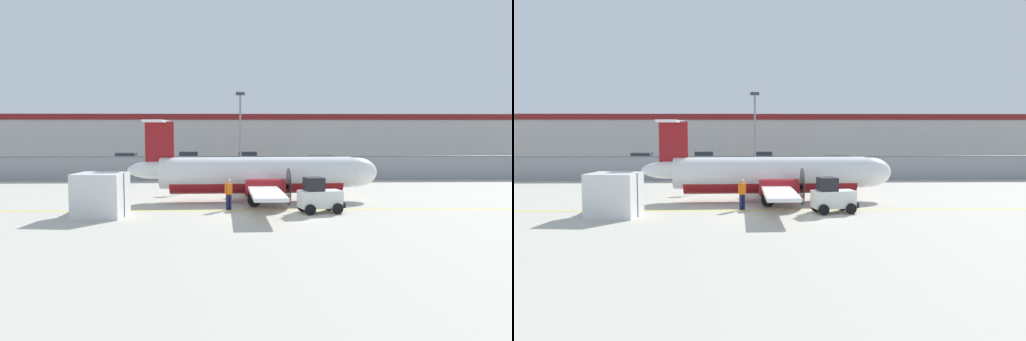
% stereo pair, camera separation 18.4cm
% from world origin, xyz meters
% --- Properties ---
extents(ground_plane, '(140.00, 140.00, 0.01)m').
position_xyz_m(ground_plane, '(0.00, 2.00, 0.00)').
color(ground_plane, '#B7B2A3').
extents(perimeter_fence, '(98.00, 0.10, 2.10)m').
position_xyz_m(perimeter_fence, '(0.00, 18.00, 1.12)').
color(perimeter_fence, gray).
rests_on(perimeter_fence, ground).
extents(parking_lot_strip, '(98.00, 17.00, 0.12)m').
position_xyz_m(parking_lot_strip, '(0.00, 29.50, 0.06)').
color(parking_lot_strip, '#38383A').
rests_on(parking_lot_strip, ground).
extents(background_building, '(91.00, 8.10, 6.50)m').
position_xyz_m(background_building, '(0.00, 47.99, 3.26)').
color(background_building, beige).
rests_on(background_building, ground).
extents(commuter_airplane, '(15.23, 16.05, 4.92)m').
position_xyz_m(commuter_airplane, '(0.01, 5.45, 1.60)').
color(commuter_airplane, white).
rests_on(commuter_airplane, ground).
extents(baggage_tug, '(2.51, 1.78, 1.88)m').
position_xyz_m(baggage_tug, '(2.87, 1.09, 0.86)').
color(baggage_tug, silver).
rests_on(baggage_tug, ground).
extents(ground_crew_worker, '(0.48, 0.48, 1.70)m').
position_xyz_m(ground_crew_worker, '(-1.89, 2.19, 0.95)').
color(ground_crew_worker, '#191E4C').
rests_on(ground_crew_worker, ground).
extents(cargo_container, '(2.60, 2.25, 2.20)m').
position_xyz_m(cargo_container, '(-8.26, 0.27, 1.10)').
color(cargo_container, silver).
rests_on(cargo_container, ground).
extents(traffic_cone_near_left, '(0.36, 0.36, 0.64)m').
position_xyz_m(traffic_cone_near_left, '(3.45, 5.88, 0.31)').
color(traffic_cone_near_left, orange).
rests_on(traffic_cone_near_left, ground).
extents(traffic_cone_near_right, '(0.36, 0.36, 0.64)m').
position_xyz_m(traffic_cone_near_right, '(-0.40, 7.50, 0.31)').
color(traffic_cone_near_right, orange).
rests_on(traffic_cone_near_right, ground).
extents(parked_car_0, '(4.25, 2.10, 1.58)m').
position_xyz_m(parked_car_0, '(-14.37, 32.58, 0.89)').
color(parked_car_0, silver).
rests_on(parked_car_0, parking_lot_strip).
extents(parked_car_1, '(4.38, 2.41, 1.58)m').
position_xyz_m(parked_car_1, '(-7.40, 35.52, 0.89)').
color(parked_car_1, black).
rests_on(parked_car_1, parking_lot_strip).
extents(parked_car_2, '(4.25, 2.11, 1.58)m').
position_xyz_m(parked_car_2, '(-0.22, 35.37, 0.89)').
color(parked_car_2, red).
rests_on(parked_car_2, parking_lot_strip).
extents(parked_car_3, '(4.24, 2.07, 1.58)m').
position_xyz_m(parked_car_3, '(7.07, 26.58, 0.89)').
color(parked_car_3, slate).
rests_on(parked_car_3, parking_lot_strip).
extents(parked_car_4, '(4.30, 2.22, 1.58)m').
position_xyz_m(parked_car_4, '(13.70, 24.01, 0.89)').
color(parked_car_4, navy).
rests_on(parked_car_4, parking_lot_strip).
extents(apron_light_pole, '(0.70, 0.30, 7.27)m').
position_xyz_m(apron_light_pole, '(-1.24, 14.41, 4.30)').
color(apron_light_pole, slate).
rests_on(apron_light_pole, ground).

